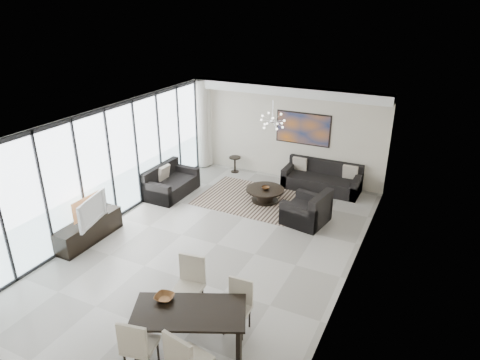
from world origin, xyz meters
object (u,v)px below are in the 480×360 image
Objects in this scene: coffee_table at (265,194)px; sofa_main at (322,181)px; tv_console at (89,230)px; television at (88,210)px; dining_table at (189,315)px.

coffee_table is 1.90m from sofa_main.
television is at bearing -23.25° from tv_console.
tv_console is 0.62m from television.
dining_table is (3.75, -1.73, -0.21)m from television.
tv_console is at bearing 53.25° from television.
sofa_main is at bearing 52.18° from tv_console.
tv_console is at bearing 155.35° from dining_table.
sofa_main is at bearing 88.84° from dining_table.
television reaches higher than coffee_table.
television is (-3.90, -5.29, 0.59)m from sofa_main.
television is at bearing -126.35° from sofa_main.
dining_table is (-0.14, -7.02, 0.38)m from sofa_main.
sofa_main is 2.01× the size of television.
television reaches higher than tv_console.
sofa_main is 1.28× the size of tv_console.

